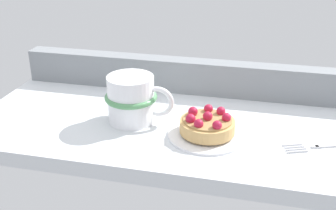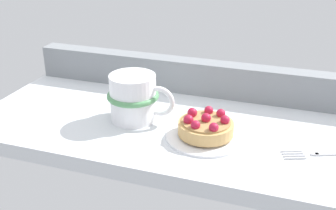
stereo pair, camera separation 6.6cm
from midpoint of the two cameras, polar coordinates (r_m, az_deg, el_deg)
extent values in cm
cube|color=silver|center=(78.36, 4.61, -3.43)|extent=(78.54, 34.26, 2.84)
cube|color=gray|center=(89.66, 7.14, 3.69)|extent=(76.97, 4.24, 7.08)
cylinder|color=white|center=(73.02, 7.71, -4.20)|extent=(13.78, 13.78, 0.83)
cylinder|color=white|center=(73.12, 7.70, -4.34)|extent=(7.58, 7.58, 0.42)
cylinder|color=tan|center=(72.32, 7.77, -3.17)|extent=(9.60, 9.60, 2.14)
cylinder|color=#AB854F|center=(71.76, 7.83, -2.31)|extent=(8.45, 8.45, 0.30)
sphere|color=#B71938|center=(71.45, 7.86, -1.82)|extent=(1.70, 1.70, 1.70)
sphere|color=#B71938|center=(71.41, 10.42, -2.08)|extent=(1.61, 1.61, 1.61)
sphere|color=#B71938|center=(73.63, 9.78, -1.19)|extent=(1.61, 1.61, 1.61)
sphere|color=#B71938|center=(74.50, 8.11, -0.80)|extent=(1.62, 1.62, 1.62)
sphere|color=#B71938|center=(72.97, 5.91, -1.09)|extent=(1.73, 1.73, 1.73)
sphere|color=#B71938|center=(70.75, 5.47, -2.08)|extent=(1.75, 1.75, 1.75)
sphere|color=#B71938|center=(69.17, 6.49, -2.81)|extent=(1.62, 1.62, 1.62)
sphere|color=#B71938|center=(68.71, 9.00, -3.12)|extent=(1.63, 1.63, 1.63)
cylinder|color=white|center=(77.11, -2.40, 0.97)|extent=(8.58, 8.58, 8.84)
torus|color=#569960|center=(76.95, -2.40, 1.24)|extent=(9.68, 9.68, 1.06)
torus|color=white|center=(75.54, 1.26, 0.46)|extent=(5.88, 0.93, 5.88)
cube|color=silver|center=(72.61, 21.95, -6.24)|extent=(1.32, 0.95, 0.60)
cube|color=silver|center=(72.16, 19.07, -5.95)|extent=(3.36, 1.47, 0.60)
cube|color=silver|center=(71.58, 19.26, -6.25)|extent=(3.36, 1.47, 0.60)
cube|color=silver|center=(71.00, 19.46, -6.55)|extent=(3.36, 1.47, 0.60)
cube|color=silver|center=(70.42, 19.66, -6.85)|extent=(3.36, 1.47, 0.60)
camera|label=1|loc=(0.03, -87.46, 1.18)|focal=44.57mm
camera|label=2|loc=(0.03, 92.54, -1.18)|focal=44.57mm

